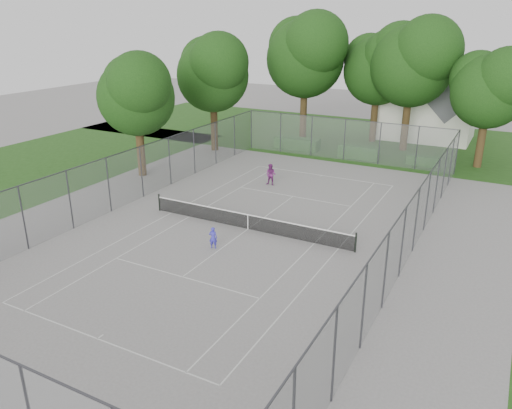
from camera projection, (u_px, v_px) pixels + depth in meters
The scene contains 17 objects.
ground at pixel (248, 229), 28.82m from camera, with size 120.00×120.00×0.00m, color slate.
grass_far at pixel (372, 139), 50.31m from camera, with size 60.00×20.00×0.00m, color #1E4513.
court_markings at pixel (248, 229), 28.82m from camera, with size 11.03×23.83×0.01m.
tennis_net at pixel (248, 221), 28.64m from camera, with size 12.87×0.10×1.10m.
perimeter_fence at pixel (248, 200), 28.18m from camera, with size 18.08×34.08×3.52m.
tree_far_left at pixel (306, 52), 47.21m from camera, with size 8.51×7.77×12.23m.
tree_far_midleft at pixel (379, 65), 46.69m from camera, with size 7.40×6.76×10.64m.
tree_far_midright at pixel (413, 59), 43.16m from camera, with size 8.21×7.50×11.80m.
tree_far_right at pixel (491, 85), 38.46m from camera, with size 6.66×6.08×9.57m.
tree_side_back at pixel (213, 70), 43.53m from camera, with size 7.29×6.66×10.48m.
tree_side_front at pixel (136, 91), 36.43m from camera, with size 6.53×5.96×9.38m.
hedge_left at pixel (297, 144), 46.20m from camera, with size 4.19×1.26×1.05m, color #1E4C18.
hedge_mid at pixel (359, 152), 43.11m from camera, with size 3.48×0.99×1.09m, color #1E4C18.
hedge_right at pixel (423, 161), 41.22m from camera, with size 2.56×0.94×0.77m, color #1E4C18.
house at pixel (430, 94), 49.26m from camera, with size 8.68×6.73×10.81m.
girl_player at pixel (213, 238), 26.26m from camera, with size 0.44×0.29×1.21m, color #3933C2.
woman_player at pixel (271, 175), 36.14m from camera, with size 0.77×0.60×1.59m, color #72266B.
Camera 1 is at (12.84, -23.15, 11.48)m, focal length 35.00 mm.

